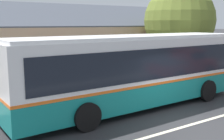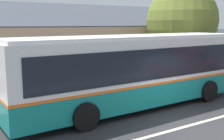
{
  "view_description": "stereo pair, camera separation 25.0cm",
  "coord_description": "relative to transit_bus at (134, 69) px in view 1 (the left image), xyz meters",
  "views": [
    {
      "loc": [
        -7.93,
        -6.5,
        3.63
      ],
      "look_at": [
        -1.43,
        3.36,
        1.66
      ],
      "focal_mm": 45.0,
      "sensor_mm": 36.0,
      "label": 1
    },
    {
      "loc": [
        -7.73,
        -6.64,
        3.63
      ],
      "look_at": [
        -1.43,
        3.36,
        1.66
      ],
      "focal_mm": 45.0,
      "sensor_mm": 36.0,
      "label": 2
    }
  ],
  "objects": [
    {
      "name": "bench_down_street",
      "position": [
        -1.84,
        2.57,
        -1.11
      ],
      "size": [
        1.64,
        0.51,
        0.94
      ],
      "color": "brown",
      "rests_on": "sidewalk_far"
    },
    {
      "name": "transit_bus",
      "position": [
        0.0,
        0.0,
        0.0
      ],
      "size": [
        11.28,
        2.99,
        3.12
      ],
      "color": "#147F7A",
      "rests_on": "ground"
    },
    {
      "name": "lane_divider_stripe",
      "position": [
        0.58,
        -2.9,
        -1.68
      ],
      "size": [
        60.0,
        0.16,
        0.01
      ],
      "primitive_type": "cube",
      "color": "beige",
      "rests_on": "ground"
    },
    {
      "name": "ground_plane",
      "position": [
        0.58,
        -2.9,
        -1.68
      ],
      "size": [
        300.0,
        300.0,
        0.0
      ],
      "primitive_type": "plane",
      "color": "#2D2D30"
    },
    {
      "name": "community_building",
      "position": [
        0.09,
        10.89,
        0.14
      ],
      "size": [
        21.41,
        10.14,
        6.14
      ],
      "color": "tan",
      "rests_on": "ground"
    },
    {
      "name": "street_tree_primary",
      "position": [
        6.82,
        3.94,
        2.12
      ],
      "size": [
        4.69,
        4.69,
        6.16
      ],
      "color": "#4C3828",
      "rests_on": "ground"
    },
    {
      "name": "sidewalk_far",
      "position": [
        0.58,
        3.1,
        -1.6
      ],
      "size": [
        60.0,
        3.0,
        0.15
      ],
      "primitive_type": "cube",
      "color": "#ADAAA3",
      "rests_on": "ground"
    }
  ]
}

